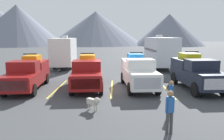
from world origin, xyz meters
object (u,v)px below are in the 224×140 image
(pickup_truck_a, at_px, (28,73))
(person_a, at_px, (170,109))
(pickup_truck_b, at_px, (87,72))
(camper_trailer_a, at_px, (64,51))
(camper_trailer_b, at_px, (161,51))
(pickup_truck_c, at_px, (138,72))
(dog, at_px, (94,102))
(person_b, at_px, (171,94))
(pickup_truck_d, at_px, (196,72))

(pickup_truck_a, height_order, person_a, pickup_truck_a)
(pickup_truck_b, distance_m, camper_trailer_a, 10.39)
(person_a, bearing_deg, camper_trailer_b, 79.73)
(pickup_truck_a, bearing_deg, pickup_truck_b, 6.06)
(camper_trailer_a, distance_m, person_a, 19.14)
(camper_trailer_b, bearing_deg, camper_trailer_a, 178.48)
(pickup_truck_a, relative_size, pickup_truck_c, 1.02)
(pickup_truck_a, xyz_separation_m, dog, (5.24, -4.73, -0.63))
(person_a, bearing_deg, pickup_truck_a, 139.17)
(pickup_truck_c, bearing_deg, person_b, -77.99)
(pickup_truck_c, height_order, camper_trailer_b, camper_trailer_b)
(pickup_truck_d, bearing_deg, person_b, -121.17)
(dog, bearing_deg, person_b, -1.35)
(pickup_truck_d, xyz_separation_m, camper_trailer_a, (-11.75, 9.93, 0.76))
(pickup_truck_a, relative_size, camper_trailer_b, 0.78)
(camper_trailer_b, relative_size, person_b, 4.61)
(pickup_truck_c, xyz_separation_m, person_a, (0.45, -7.66, -0.19))
(person_a, xyz_separation_m, dog, (-3.19, 2.54, -0.50))
(camper_trailer_b, bearing_deg, pickup_truck_d, -86.63)
(person_b, bearing_deg, pickup_truck_c, 102.01)
(pickup_truck_a, xyz_separation_m, pickup_truck_c, (7.97, 0.39, 0.05))
(pickup_truck_a, bearing_deg, dog, -42.11)
(pickup_truck_a, distance_m, camper_trailer_b, 15.10)
(pickup_truck_c, xyz_separation_m, camper_trailer_a, (-7.66, 9.65, 0.80))
(camper_trailer_a, distance_m, camper_trailer_b, 11.19)
(camper_trailer_a, distance_m, person_b, 17.29)
(camper_trailer_b, bearing_deg, pickup_truck_a, -139.74)
(pickup_truck_d, bearing_deg, pickup_truck_c, 176.16)
(pickup_truck_d, bearing_deg, pickup_truck_b, 177.55)
(pickup_truck_b, height_order, camper_trailer_a, camper_trailer_a)
(pickup_truck_c, bearing_deg, pickup_truck_d, -3.84)
(camper_trailer_b, height_order, person_b, camper_trailer_b)
(person_a, bearing_deg, pickup_truck_b, 118.48)
(dog, bearing_deg, camper_trailer_a, 108.42)
(pickup_truck_d, bearing_deg, dog, -144.66)
(camper_trailer_a, height_order, person_b, camper_trailer_a)
(pickup_truck_b, distance_m, person_a, 8.79)
(pickup_truck_c, height_order, person_b, pickup_truck_c)
(person_b, bearing_deg, pickup_truck_d, 58.83)
(pickup_truck_c, distance_m, camper_trailer_b, 10.03)
(camper_trailer_b, bearing_deg, person_b, -99.43)
(camper_trailer_b, height_order, dog, camper_trailer_b)
(pickup_truck_c, relative_size, person_a, 3.25)
(pickup_truck_b, distance_m, dog, 5.32)
(camper_trailer_b, relative_size, person_a, 4.28)
(pickup_truck_b, height_order, person_a, pickup_truck_b)
(pickup_truck_c, distance_m, pickup_truck_d, 4.11)
(pickup_truck_a, relative_size, pickup_truck_b, 1.00)
(pickup_truck_a, xyz_separation_m, camper_trailer_a, (0.32, 10.04, 0.86))
(person_b, relative_size, dog, 2.14)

